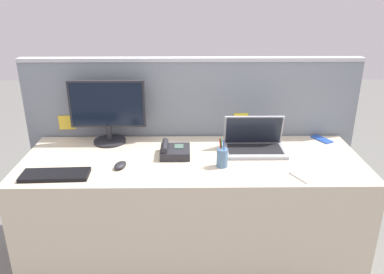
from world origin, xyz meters
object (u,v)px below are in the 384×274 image
(desk_phone, at_px, (174,151))
(cell_phone_blue_case, at_px, (322,139))
(keyboard_main, at_px, (55,175))
(cell_phone_white_slab, at_px, (302,176))
(pen_cup, at_px, (222,157))
(computer_mouse_right_hand, at_px, (120,165))
(desktop_monitor, at_px, (107,109))
(laptop, at_px, (254,142))

(desk_phone, height_order, cell_phone_blue_case, desk_phone)
(keyboard_main, bearing_deg, cell_phone_white_slab, -3.28)
(cell_phone_blue_case, bearing_deg, pen_cup, -179.46)
(pen_cup, bearing_deg, desk_phone, 151.12)
(computer_mouse_right_hand, bearing_deg, pen_cup, 20.65)
(desktop_monitor, height_order, desk_phone, desktop_monitor)
(keyboard_main, distance_m, cell_phone_white_slab, 1.36)
(laptop, relative_size, computer_mouse_right_hand, 3.78)
(cell_phone_blue_case, xyz_separation_m, cell_phone_white_slab, (-0.28, -0.54, 0.00))
(computer_mouse_right_hand, distance_m, cell_phone_white_slab, 1.03)
(desktop_monitor, xyz_separation_m, computer_mouse_right_hand, (0.13, -0.39, -0.22))
(desktop_monitor, distance_m, desk_phone, 0.53)
(desk_phone, relative_size, keyboard_main, 0.51)
(laptop, height_order, keyboard_main, laptop)
(desk_phone, height_order, pen_cup, pen_cup)
(desk_phone, xyz_separation_m, cell_phone_white_slab, (0.72, -0.30, -0.02))
(laptop, distance_m, pen_cup, 0.32)
(desktop_monitor, bearing_deg, cell_phone_white_slab, -24.47)
(laptop, relative_size, cell_phone_blue_case, 2.58)
(desktop_monitor, height_order, pen_cup, desktop_monitor)
(laptop, relative_size, cell_phone_white_slab, 2.66)
(desktop_monitor, bearing_deg, desk_phone, -27.42)
(desktop_monitor, relative_size, cell_phone_white_slab, 3.48)
(desktop_monitor, height_order, computer_mouse_right_hand, desktop_monitor)
(computer_mouse_right_hand, xyz_separation_m, pen_cup, (0.59, 0.01, 0.04))
(keyboard_main, bearing_deg, cell_phone_blue_case, 15.10)
(desktop_monitor, distance_m, cell_phone_blue_case, 1.45)
(laptop, relative_size, pen_cup, 2.18)
(cell_phone_blue_case, bearing_deg, keyboard_main, 168.81)
(desk_phone, bearing_deg, computer_mouse_right_hand, -151.35)
(computer_mouse_right_hand, bearing_deg, cell_phone_white_slab, 12.32)
(cell_phone_white_slab, bearing_deg, keyboard_main, 152.30)
(cell_phone_white_slab, bearing_deg, pen_cup, 135.21)
(keyboard_main, bearing_deg, laptop, 14.50)
(laptop, xyz_separation_m, pen_cup, (-0.22, -0.23, 0.00))
(keyboard_main, height_order, pen_cup, pen_cup)
(cell_phone_white_slab, bearing_deg, laptop, 92.48)
(cell_phone_blue_case, bearing_deg, laptop, 170.20)
(computer_mouse_right_hand, xyz_separation_m, cell_phone_white_slab, (1.02, -0.13, -0.01))
(pen_cup, bearing_deg, desktop_monitor, 152.00)
(keyboard_main, relative_size, cell_phone_white_slab, 2.60)
(desk_phone, height_order, cell_phone_white_slab, desk_phone)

